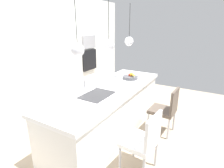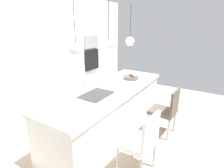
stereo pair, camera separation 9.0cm
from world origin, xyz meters
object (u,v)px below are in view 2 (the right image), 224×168
object	(u,v)px
fruit_bowl	(131,77)
chair_middle	(166,109)
oven	(92,60)
chair_near	(142,140)
microwave	(91,42)

from	to	relation	value
fruit_bowl	chair_middle	xyz separation A→B (m)	(-0.17, -0.80, -0.44)
fruit_bowl	oven	world-z (taller)	oven
chair_near	chair_middle	world-z (taller)	chair_near
chair_near	microwave	bearing A→B (deg)	49.60
fruit_bowl	chair_middle	world-z (taller)	fruit_bowl
chair_middle	oven	bearing A→B (deg)	68.09
fruit_bowl	microwave	xyz separation A→B (m)	(0.82, 1.66, 0.56)
fruit_bowl	chair_near	distance (m)	1.56
microwave	oven	distance (m)	0.50
fruit_bowl	microwave	world-z (taller)	microwave
microwave	oven	world-z (taller)	microwave
fruit_bowl	oven	size ratio (longest dim) A/B	0.55
fruit_bowl	chair_middle	bearing A→B (deg)	-102.09
oven	chair_near	bearing A→B (deg)	-130.40
oven	chair_middle	xyz separation A→B (m)	(-0.99, -2.46, -0.50)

